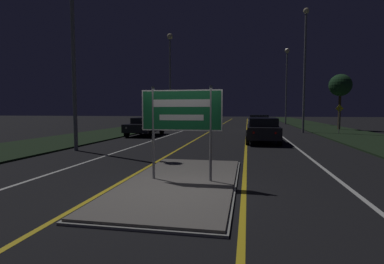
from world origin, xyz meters
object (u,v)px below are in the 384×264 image
object	(u,v)px
highway_sign	(181,114)
car_approaching_0	(145,126)
car_receding_1	(259,122)
streetlight_right_near	(305,58)
streetlight_right_far	(287,73)
streetlight_left_far	(170,63)
warning_sign	(339,116)
car_receding_0	(263,130)

from	to	relation	value
highway_sign	car_approaching_0	bearing A→B (deg)	112.94
highway_sign	car_approaching_0	distance (m)	15.18
car_receding_1	car_approaching_0	world-z (taller)	car_receding_1
highway_sign	streetlight_right_near	xyz separation A→B (m)	(6.31, 18.84, 4.42)
highway_sign	streetlight_right_far	size ratio (longest dim) A/B	0.25
streetlight_left_far	streetlight_right_near	distance (m)	13.81
highway_sign	car_receding_1	world-z (taller)	highway_sign
warning_sign	car_approaching_0	bearing A→B (deg)	-164.70
streetlight_right_near	streetlight_right_far	xyz separation A→B (m)	(0.36, 14.92, 0.59)
car_receding_1	car_approaching_0	distance (m)	11.00
highway_sign	car_receding_0	distance (m)	10.81
streetlight_right_far	car_approaching_0	size ratio (longest dim) A/B	2.22
car_approaching_0	streetlight_left_far	bearing A→B (deg)	93.74
streetlight_right_far	car_approaching_0	bearing A→B (deg)	-122.38
highway_sign	car_receding_1	bearing A→B (deg)	82.57
car_receding_1	warning_sign	distance (m)	6.81
streetlight_left_far	warning_sign	size ratio (longest dim) A/B	4.44
car_receding_1	car_approaching_0	xyz separation A→B (m)	(-8.61, -6.84, -0.04)
warning_sign	streetlight_right_near	bearing A→B (deg)	161.78
streetlight_left_far	car_approaching_0	size ratio (longest dim) A/B	2.23
car_approaching_0	streetlight_right_near	bearing A→B (deg)	21.86
car_receding_0	car_receding_1	size ratio (longest dim) A/B	0.95
highway_sign	streetlight_left_far	xyz separation A→B (m)	(-6.55, 23.84, 5.11)
streetlight_left_far	streetlight_right_far	world-z (taller)	streetlight_left_far
streetlight_right_far	warning_sign	size ratio (longest dim) A/B	4.41
streetlight_right_near	streetlight_left_far	bearing A→B (deg)	158.77
streetlight_right_near	car_receding_0	distance (m)	10.69
highway_sign	streetlight_left_far	size ratio (longest dim) A/B	0.25
streetlight_right_near	highway_sign	bearing A→B (deg)	-108.51
highway_sign	streetlight_right_far	xyz separation A→B (m)	(6.67, 33.77, 5.00)
streetlight_right_near	car_receding_1	xyz separation A→B (m)	(-3.60, 1.95, -5.47)
car_receding_1	car_approaching_0	size ratio (longest dim) A/B	1.05
streetlight_left_far	car_receding_0	size ratio (longest dim) A/B	2.22
car_receding_1	warning_sign	xyz separation A→B (m)	(6.18, -2.80, 0.67)
highway_sign	car_receding_0	xyz separation A→B (m)	(2.58, 10.45, -1.05)
car_approaching_0	streetlight_right_far	bearing A→B (deg)	57.62
car_receding_0	car_approaching_0	distance (m)	9.17
streetlight_right_far	warning_sign	world-z (taller)	streetlight_right_far
highway_sign	car_receding_0	world-z (taller)	highway_sign
streetlight_left_far	warning_sign	bearing A→B (deg)	-20.74
car_receding_0	car_approaching_0	world-z (taller)	car_receding_0
streetlight_right_near	car_receding_0	bearing A→B (deg)	-113.98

